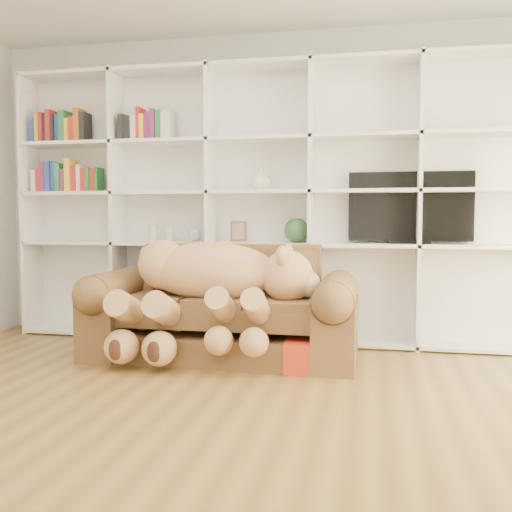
% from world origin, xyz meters
% --- Properties ---
extents(floor, '(5.00, 5.00, 0.00)m').
position_xyz_m(floor, '(0.00, 0.00, 0.00)').
color(floor, brown).
rests_on(floor, ground).
extents(wall_back, '(5.00, 0.02, 2.70)m').
position_xyz_m(wall_back, '(0.00, 2.50, 1.35)').
color(wall_back, white).
rests_on(wall_back, floor).
extents(bookshelf, '(4.43, 0.35, 2.40)m').
position_xyz_m(bookshelf, '(-0.24, 2.36, 1.31)').
color(bookshelf, white).
rests_on(bookshelf, floor).
extents(sofa, '(2.05, 0.88, 0.86)m').
position_xyz_m(sofa, '(-0.18, 1.71, 0.32)').
color(sofa, brown).
rests_on(sofa, floor).
extents(teddy_bear, '(1.49, 0.83, 0.86)m').
position_xyz_m(teddy_bear, '(-0.24, 1.53, 0.59)').
color(teddy_bear, tan).
rests_on(teddy_bear, sofa).
extents(throw_pillow, '(0.39, 0.31, 0.36)m').
position_xyz_m(throw_pillow, '(-0.67, 1.85, 0.61)').
color(throw_pillow, '#520E14').
rests_on(throw_pillow, sofa).
extents(gift_box, '(0.28, 0.26, 0.22)m').
position_xyz_m(gift_box, '(0.50, 1.38, 0.11)').
color(gift_box, red).
rests_on(gift_box, floor).
extents(tv, '(1.00, 0.18, 0.59)m').
position_xyz_m(tv, '(1.25, 2.35, 1.16)').
color(tv, black).
rests_on(tv, bookshelf).
extents(picture_frame, '(0.14, 0.06, 0.17)m').
position_xyz_m(picture_frame, '(-0.20, 2.30, 0.96)').
color(picture_frame, brown).
rests_on(picture_frame, bookshelf).
extents(green_vase, '(0.21, 0.21, 0.21)m').
position_xyz_m(green_vase, '(0.31, 2.30, 0.97)').
color(green_vase, '#2E5A33').
rests_on(green_vase, bookshelf).
extents(figurine_tall, '(0.08, 0.08, 0.15)m').
position_xyz_m(figurine_tall, '(-0.99, 2.30, 0.94)').
color(figurine_tall, beige).
rests_on(figurine_tall, bookshelf).
extents(figurine_short, '(0.08, 0.08, 0.13)m').
position_xyz_m(figurine_short, '(-0.83, 2.30, 0.93)').
color(figurine_short, beige).
rests_on(figurine_short, bookshelf).
extents(snow_globe, '(0.12, 0.12, 0.12)m').
position_xyz_m(snow_globe, '(-0.60, 2.30, 0.93)').
color(snow_globe, silver).
rests_on(snow_globe, bookshelf).
extents(shelf_vase, '(0.22, 0.22, 0.19)m').
position_xyz_m(shelf_vase, '(0.00, 2.30, 1.41)').
color(shelf_vase, silver).
rests_on(shelf_vase, bookshelf).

